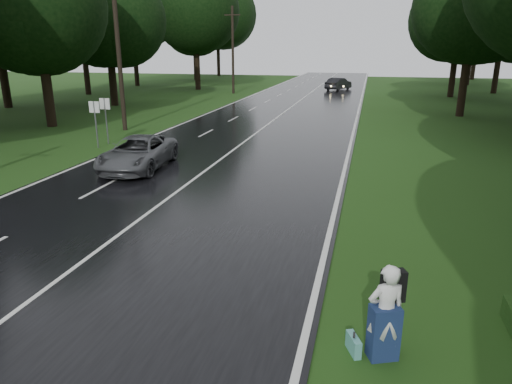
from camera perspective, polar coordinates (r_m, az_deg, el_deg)
ground at (r=10.85m, az=-27.40°, el=-13.08°), size 160.00×160.00×0.00m
road at (r=28.12m, az=-0.33°, el=6.94°), size 12.00×140.00×0.04m
lane_center at (r=28.12m, az=-0.33°, el=6.99°), size 0.12×140.00×0.01m
grey_car at (r=20.88m, az=-14.28°, el=4.67°), size 2.70×5.12×1.37m
far_car at (r=58.87m, az=10.07°, el=12.93°), size 3.08×4.68×1.46m
hitchhiker at (r=8.40m, az=15.60°, el=-14.34°), size 0.75×0.73×1.76m
suitcase at (r=8.74m, az=11.85°, el=-17.81°), size 0.30×0.47×0.32m
utility_pole_mid at (r=31.29m, az=-15.73°, el=7.33°), size 1.80×0.28×10.83m
utility_pole_far at (r=54.13m, az=-2.78°, el=11.97°), size 1.80×0.28×9.30m
road_sign_a at (r=26.19m, az=-18.75°, el=5.18°), size 0.58×0.10×2.43m
road_sign_b at (r=27.04m, az=-17.62°, el=5.65°), size 0.60×0.10×2.49m
tree_left_d at (r=34.40m, az=-23.68°, el=7.38°), size 8.31×8.31×12.99m
tree_left_e at (r=44.85m, az=-16.89°, el=10.12°), size 8.17×8.17×12.77m
tree_left_f at (r=59.32m, az=-7.10°, el=12.34°), size 10.46×10.46×16.35m
tree_right_e at (r=39.47m, az=23.64°, el=8.51°), size 9.29×9.29×14.52m
tree_right_f at (r=54.28m, az=22.68°, el=10.70°), size 8.72×8.72×13.62m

